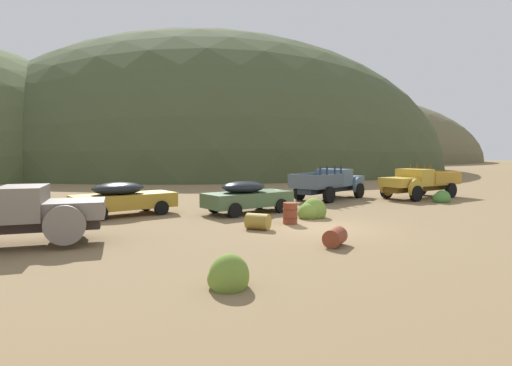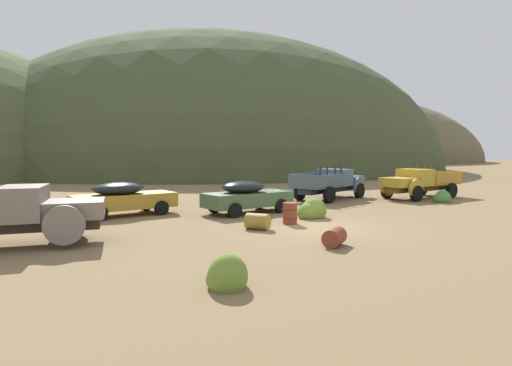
# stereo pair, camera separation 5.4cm
# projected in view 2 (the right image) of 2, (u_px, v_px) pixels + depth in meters

# --- Properties ---
(ground_plane) EXTENTS (300.00, 300.00, 0.00)m
(ground_plane) POSITION_uv_depth(u_px,v_px,m) (319.00, 228.00, 16.34)
(ground_plane) COLOR olive
(hill_far_right) EXTENTS (81.87, 80.90, 46.20)m
(hill_far_right) POSITION_uv_depth(u_px,v_px,m) (210.00, 168.00, 78.62)
(hill_far_right) COLOR #424C2D
(hill_far_right) RESTS_ON ground
(hill_far_left) EXTENTS (108.06, 61.23, 39.81)m
(hill_far_left) POSITION_uv_depth(u_px,v_px,m) (339.00, 163.00, 123.88)
(hill_far_left) COLOR brown
(hill_far_left) RESTS_ON ground
(truck_primer_gray) EXTENTS (6.15, 3.33, 1.89)m
(truck_primer_gray) POSITION_uv_depth(u_px,v_px,m) (19.00, 214.00, 13.05)
(truck_primer_gray) COLOR #3D322D
(truck_primer_gray) RESTS_ON ground
(car_mustard) EXTENTS (5.04, 2.47, 1.57)m
(car_mustard) POSITION_uv_depth(u_px,v_px,m) (127.00, 198.00, 19.51)
(car_mustard) COLOR #B28928
(car_mustard) RESTS_ON ground
(car_weathered_green) EXTENTS (4.73, 2.32, 1.57)m
(car_weathered_green) POSITION_uv_depth(u_px,v_px,m) (250.00, 196.00, 20.31)
(car_weathered_green) COLOR #47603D
(car_weathered_green) RESTS_ON ground
(truck_chalk_blue) EXTENTS (6.25, 3.78, 2.16)m
(truck_chalk_blue) POSITION_uv_depth(u_px,v_px,m) (334.00, 183.00, 26.55)
(truck_chalk_blue) COLOR #262D39
(truck_chalk_blue) RESTS_ON ground
(truck_faded_yellow) EXTENTS (6.21, 2.75, 2.16)m
(truck_faded_yellow) POSITION_uv_depth(u_px,v_px,m) (416.00, 183.00, 26.63)
(truck_faded_yellow) COLOR brown
(truck_faded_yellow) RESTS_ON ground
(oil_drum_tipped) EXTENTS (1.05, 0.95, 0.57)m
(oil_drum_tipped) POSITION_uv_depth(u_px,v_px,m) (334.00, 237.00, 13.05)
(oil_drum_tipped) COLOR brown
(oil_drum_tipped) RESTS_ON ground
(oil_drum_foreground) EXTENTS (0.63, 0.63, 0.88)m
(oil_drum_foreground) POSITION_uv_depth(u_px,v_px,m) (290.00, 213.00, 17.16)
(oil_drum_foreground) COLOR brown
(oil_drum_foreground) RESTS_ON ground
(oil_drum_by_truck) EXTENTS (1.01, 1.07, 0.62)m
(oil_drum_by_truck) POSITION_uv_depth(u_px,v_px,m) (258.00, 221.00, 15.90)
(oil_drum_by_truck) COLOR olive
(oil_drum_by_truck) RESTS_ON ground
(bush_near_barrel) EXTENTS (0.94, 0.94, 0.99)m
(bush_near_barrel) POSITION_uv_depth(u_px,v_px,m) (227.00, 277.00, 9.02)
(bush_near_barrel) COLOR olive
(bush_near_barrel) RESTS_ON ground
(bush_lone_scrub) EXTENTS (1.23, 1.01, 0.91)m
(bush_lone_scrub) POSITION_uv_depth(u_px,v_px,m) (442.00, 198.00, 24.70)
(bush_lone_scrub) COLOR #4C8438
(bush_lone_scrub) RESTS_ON ground
(bush_front_right) EXTENTS (1.43, 1.06, 1.14)m
(bush_front_right) POSITION_uv_depth(u_px,v_px,m) (313.00, 212.00, 18.75)
(bush_front_right) COLOR olive
(bush_front_right) RESTS_ON ground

